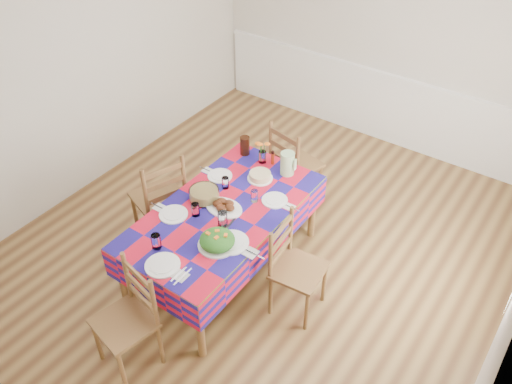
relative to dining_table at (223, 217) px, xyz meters
The scene contains 22 objects.
room 0.85m from the dining_table, 74.85° to the left, with size 4.58×5.08×2.78m.
wainscot 2.97m from the dining_table, 87.48° to the left, with size 4.41×0.06×0.92m.
dining_table is the anchor object (origin of this frame).
setting_near_head 0.77m from the dining_table, 92.31° to the right, with size 0.46×0.31×0.14m.
setting_left_near 0.38m from the dining_table, 134.89° to the right, with size 0.47×0.28×0.12m.
setting_left_far 0.45m from the dining_table, 129.46° to the left, with size 0.43×0.26×0.11m.
setting_right_near 0.37m from the dining_table, 43.80° to the right, with size 0.56×0.32×0.14m.
setting_right_far 0.43m from the dining_table, 52.19° to the left, with size 0.45×0.26×0.11m.
meat_platter 0.11m from the dining_table, 93.53° to the left, with size 0.36×0.26×0.07m.
salad_platter 0.46m from the dining_table, 57.70° to the right, with size 0.33×0.33×0.14m.
pasta_bowl 0.27m from the dining_table, behind, with size 0.27×0.27×0.10m.
cake 0.57m from the dining_table, 88.74° to the left, with size 0.24×0.24×0.07m.
serving_utensils 0.21m from the dining_table, 41.20° to the right, with size 0.14×0.32×0.01m.
flower_vase 0.83m from the dining_table, 99.02° to the left, with size 0.15×0.12×0.24m.
hot_sauce 0.85m from the dining_table, 91.86° to the left, with size 0.04×0.04×0.15m, color red.
green_pitcher 0.83m from the dining_table, 77.42° to the left, with size 0.14×0.14×0.23m, color #A7CF92.
tea_pitcher 0.91m from the dining_table, 113.21° to the left, with size 0.10×0.10×0.20m, color black.
name_card 0.90m from the dining_table, 88.19° to the right, with size 0.09×0.03×0.02m, color white.
chair_near 1.22m from the dining_table, 89.54° to the right, with size 0.51×0.50×0.98m.
chair_far 1.22m from the dining_table, 90.51° to the left, with size 0.54×0.53×1.03m.
chair_left 0.78m from the dining_table, behind, with size 0.58×0.59×1.05m.
chair_right 0.79m from the dining_table, ahead, with size 0.45×0.46×0.97m.
Camera 1 is at (2.20, -3.28, 3.89)m, focal length 38.00 mm.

